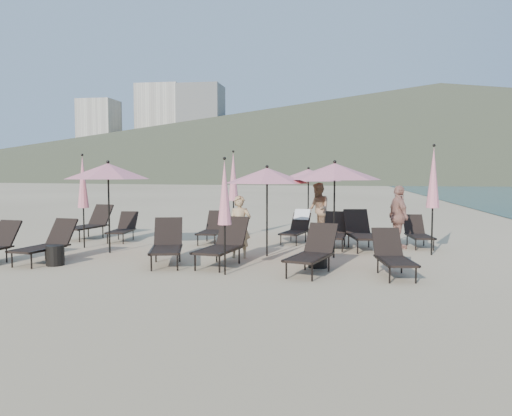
% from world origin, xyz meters
% --- Properties ---
extents(ground, '(800.00, 800.00, 0.00)m').
position_xyz_m(ground, '(0.00, 0.00, 0.00)').
color(ground, '#D6BA8C').
rests_on(ground, ground).
extents(volcanic_headland, '(690.00, 690.00, 55.00)m').
position_xyz_m(volcanic_headland, '(71.37, 302.62, 26.49)').
color(volcanic_headland, brown).
rests_on(volcanic_headland, ground).
extents(hotel_skyline, '(109.00, 82.00, 55.00)m').
position_xyz_m(hotel_skyline, '(-93.62, 271.21, 24.18)').
color(hotel_skyline, beige).
rests_on(hotel_skyline, ground).
extents(lounger_1, '(0.89, 1.78, 0.98)m').
position_xyz_m(lounger_1, '(-4.51, 0.10, 0.46)').
color(lounger_1, black).
rests_on(lounger_1, ground).
extents(lounger_2, '(1.13, 1.89, 1.02)m').
position_xyz_m(lounger_2, '(-1.63, 0.34, 0.48)').
color(lounger_2, black).
rests_on(lounger_2, ground).
extents(lounger_3, '(1.00, 1.92, 1.05)m').
position_xyz_m(lounger_3, '(-0.33, 0.45, 0.49)').
color(lounger_3, black).
rests_on(lounger_3, ground).
extents(lounger_4, '(1.11, 1.83, 0.99)m').
position_xyz_m(lounger_4, '(1.75, -0.13, 0.46)').
color(lounger_4, black).
rests_on(lounger_4, ground).
extents(lounger_5, '(0.84, 1.66, 0.92)m').
position_xyz_m(lounger_5, '(3.38, -0.13, 0.43)').
color(lounger_5, black).
rests_on(lounger_5, ground).
extents(lounger_6, '(1.01, 1.93, 1.05)m').
position_xyz_m(lounger_6, '(-5.64, 4.28, 0.49)').
color(lounger_6, black).
rests_on(lounger_6, ground).
extents(lounger_7, '(0.72, 1.56, 0.87)m').
position_xyz_m(lounger_7, '(-4.34, 3.93, 0.41)').
color(lounger_7, black).
rests_on(lounger_7, ground).
extents(lounger_8, '(0.63, 1.62, 0.93)m').
position_xyz_m(lounger_8, '(-1.48, 3.97, 0.43)').
color(lounger_8, black).
rests_on(lounger_8, ground).
extents(lounger_9, '(0.89, 1.64, 0.97)m').
position_xyz_m(lounger_9, '(1.01, 4.53, 0.46)').
color(lounger_9, black).
rests_on(lounger_9, ground).
extents(lounger_10, '(0.75, 1.73, 0.98)m').
position_xyz_m(lounger_10, '(2.16, 3.58, 0.46)').
color(lounger_10, black).
rests_on(lounger_10, ground).
extents(lounger_11, '(1.02, 1.93, 1.05)m').
position_xyz_m(lounger_11, '(2.89, 3.43, 0.49)').
color(lounger_11, black).
rests_on(lounger_11, ground).
extents(lounger_12, '(0.75, 1.58, 0.88)m').
position_xyz_m(lounger_12, '(4.50, 4.12, 0.41)').
color(lounger_12, black).
rests_on(lounger_12, ground).
extents(umbrella_open_0, '(2.26, 2.26, 2.43)m').
position_xyz_m(umbrella_open_0, '(-3.67, 1.62, 2.15)').
color(umbrella_open_0, black).
rests_on(umbrella_open_0, ground).
extents(umbrella_open_1, '(2.14, 2.14, 2.30)m').
position_xyz_m(umbrella_open_1, '(0.49, 1.81, 2.04)').
color(umbrella_open_1, black).
rests_on(umbrella_open_1, ground).
extents(umbrella_open_2, '(2.25, 2.25, 2.42)m').
position_xyz_m(umbrella_open_2, '(2.16, 1.84, 2.14)').
color(umbrella_open_2, black).
rests_on(umbrella_open_2, ground).
extents(umbrella_open_3, '(2.14, 2.14, 2.30)m').
position_xyz_m(umbrella_open_3, '(1.28, 5.70, 2.04)').
color(umbrella_open_3, black).
rests_on(umbrella_open_3, ground).
extents(umbrella_closed_0, '(0.28, 0.28, 2.43)m').
position_xyz_m(umbrella_closed_0, '(-0.03, -0.64, 1.69)').
color(umbrella_closed_0, black).
rests_on(umbrella_closed_0, ground).
extents(umbrella_closed_1, '(0.33, 0.33, 2.84)m').
position_xyz_m(umbrella_closed_1, '(4.63, 2.67, 1.98)').
color(umbrella_closed_1, black).
rests_on(umbrella_closed_1, ground).
extents(umbrella_closed_2, '(0.31, 0.31, 2.64)m').
position_xyz_m(umbrella_closed_2, '(-4.79, 2.34, 1.84)').
color(umbrella_closed_2, black).
rests_on(umbrella_closed_2, ground).
extents(umbrella_closed_3, '(0.33, 0.33, 2.84)m').
position_xyz_m(umbrella_closed_3, '(-1.10, 5.17, 1.97)').
color(umbrella_closed_3, black).
rests_on(umbrella_closed_3, ground).
extents(side_table_0, '(0.40, 0.40, 0.46)m').
position_xyz_m(side_table_0, '(-4.09, -0.26, 0.23)').
color(side_table_0, black).
rests_on(side_table_0, ground).
extents(side_table_1, '(0.43, 0.43, 0.41)m').
position_xyz_m(side_table_1, '(1.83, 0.49, 0.20)').
color(side_table_1, black).
rests_on(side_table_1, ground).
extents(beachgoer_a, '(0.60, 0.42, 1.55)m').
position_xyz_m(beachgoer_a, '(-0.15, 1.47, 0.77)').
color(beachgoer_a, tan).
rests_on(beachgoer_a, ground).
extents(beachgoer_b, '(0.92, 1.04, 1.79)m').
position_xyz_m(beachgoer_b, '(1.58, 6.07, 0.90)').
color(beachgoer_b, '#AA7C58').
rests_on(beachgoer_b, ground).
extents(beachgoer_c, '(0.73, 1.11, 1.76)m').
position_xyz_m(beachgoer_c, '(3.92, 3.70, 0.88)').
color(beachgoer_c, tan).
rests_on(beachgoer_c, ground).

